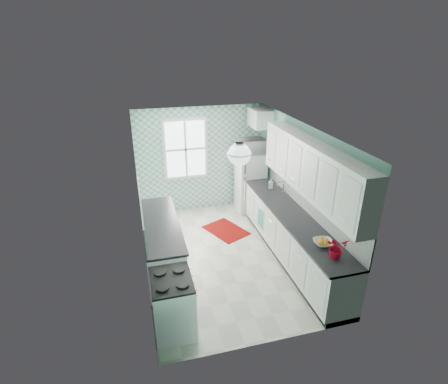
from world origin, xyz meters
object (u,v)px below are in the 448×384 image
object	(u,v)px
microwave	(251,146)
fruit_bowl	(323,243)
stove	(173,303)
potted_plant	(336,248)
ceiling_light	(239,154)
sink	(274,195)
fridge	(250,182)

from	to	relation	value
microwave	fruit_bowl	bearing A→B (deg)	95.37
stove	potted_plant	bearing A→B (deg)	-1.37
fruit_bowl	potted_plant	xyz separation A→B (m)	(0.00, -0.35, 0.13)
ceiling_light	sink	distance (m)	2.27
ceiling_light	microwave	size ratio (longest dim) A/B	0.57
potted_plant	microwave	bearing A→B (deg)	91.45
fruit_bowl	fridge	bearing A→B (deg)	91.61
ceiling_light	fridge	distance (m)	3.23
stove	microwave	size ratio (longest dim) A/B	1.42
ceiling_light	fruit_bowl	world-z (taller)	ceiling_light
fruit_bowl	stove	bearing A→B (deg)	-176.45
ceiling_light	fridge	world-z (taller)	ceiling_light
stove	microwave	bearing A→B (deg)	58.94
ceiling_light	fridge	size ratio (longest dim) A/B	0.24
ceiling_light	potted_plant	distance (m)	1.97
fridge	microwave	bearing A→B (deg)	53.54
ceiling_light	sink	bearing A→B (deg)	47.76
potted_plant	ceiling_light	bearing A→B (deg)	140.58
microwave	ceiling_light	bearing A→B (deg)	70.48
fridge	ceiling_light	bearing A→B (deg)	-114.55
fruit_bowl	microwave	xyz separation A→B (m)	(-0.09, 3.22, 0.64)
potted_plant	fridge	bearing A→B (deg)	91.45
fridge	sink	bearing A→B (deg)	-86.99
sink	microwave	world-z (taller)	microwave
fridge	potted_plant	bearing A→B (deg)	-89.82
stove	microwave	distance (m)	4.24
fridge	stove	world-z (taller)	fridge
sink	potted_plant	xyz separation A→B (m)	(-0.00, -2.31, 0.17)
fridge	potted_plant	world-z (taller)	fridge
stove	microwave	xyz separation A→B (m)	(2.31, 3.37, 1.16)
ceiling_light	sink	xyz separation A→B (m)	(1.20, 1.33, -1.39)
sink	fridge	bearing A→B (deg)	96.04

